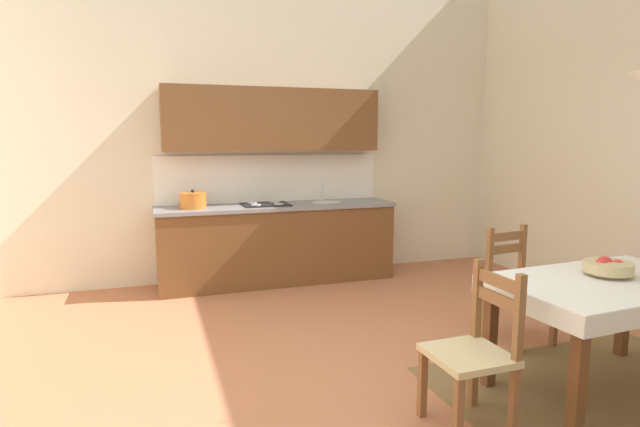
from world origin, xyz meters
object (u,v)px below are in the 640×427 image
at_px(dining_chair_kitchen_side, 517,288).
at_px(fruit_bowl, 608,267).
at_px(kitchen_cabinetry, 276,208).
at_px(dining_chair_tv_side, 475,352).
at_px(dining_table, 608,299).

distance_m(dining_chair_kitchen_side, fruit_bowl, 0.89).
bearing_deg(fruit_bowl, kitchen_cabinetry, 114.59).
relative_size(kitchen_cabinetry, dining_chair_tv_side, 2.88).
distance_m(kitchen_cabinetry, dining_chair_kitchen_side, 2.78).
bearing_deg(fruit_bowl, dining_chair_kitchen_side, 91.17).
relative_size(dining_chair_kitchen_side, fruit_bowl, 3.10).
height_order(kitchen_cabinetry, fruit_bowl, kitchen_cabinetry).
bearing_deg(dining_table, kitchen_cabinetry, 113.27).
distance_m(dining_table, fruit_bowl, 0.21).
relative_size(kitchen_cabinetry, dining_chair_kitchen_side, 2.88).
height_order(dining_table, fruit_bowl, fruit_bowl).
bearing_deg(kitchen_cabinetry, fruit_bowl, -65.41).
distance_m(dining_chair_tv_side, fruit_bowl, 1.17).
height_order(kitchen_cabinetry, dining_chair_kitchen_side, kitchen_cabinetry).
xyz_separation_m(kitchen_cabinetry, dining_chair_kitchen_side, (1.43, -2.35, -0.41)).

